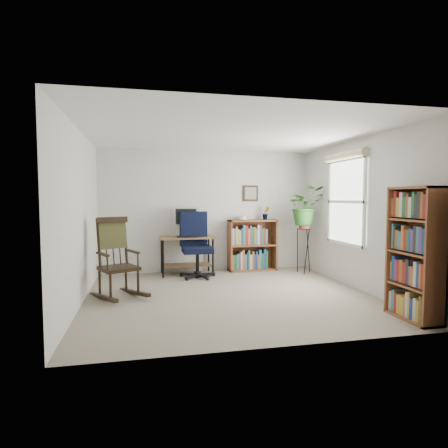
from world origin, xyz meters
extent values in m
cube|color=gray|center=(0.00, 0.00, 0.00)|extent=(4.20, 4.00, 0.00)
cube|color=white|center=(0.00, 0.00, 2.40)|extent=(4.20, 4.00, 0.00)
cube|color=silver|center=(0.00, 2.00, 1.20)|extent=(4.20, 0.00, 2.40)
cube|color=silver|center=(0.00, -2.00, 1.20)|extent=(4.20, 0.00, 2.40)
cube|color=silver|center=(-2.10, 0.00, 1.20)|extent=(0.00, 4.00, 2.40)
cube|color=silver|center=(2.10, 0.00, 1.20)|extent=(0.00, 4.00, 2.40)
cube|color=black|center=(-0.45, 1.58, 0.74)|extent=(0.40, 0.15, 0.02)
imported|color=#2C6B25|center=(1.80, 1.34, 1.67)|extent=(1.69, 1.88, 1.46)
imported|color=#2C6B25|center=(1.17, 1.83, 1.08)|extent=(0.13, 0.24, 0.11)
camera|label=1|loc=(-1.25, -5.39, 1.46)|focal=30.00mm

